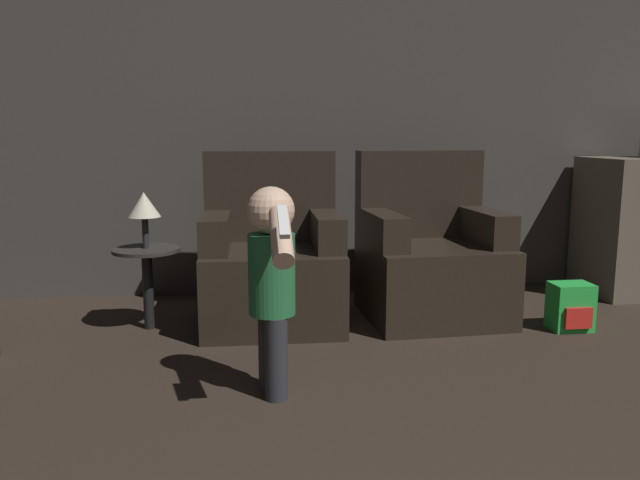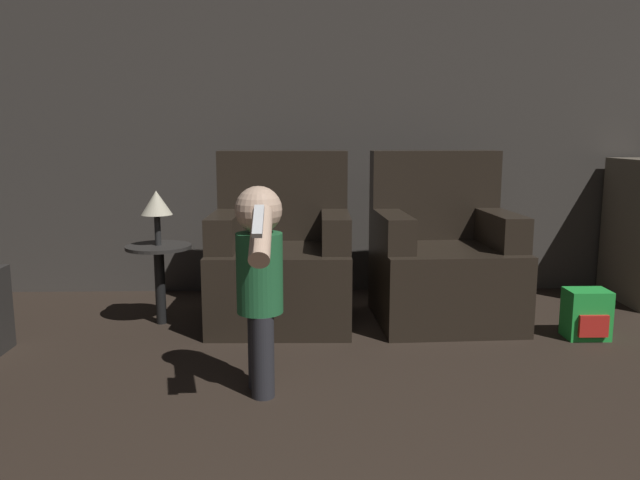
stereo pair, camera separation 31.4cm
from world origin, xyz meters
The scene contains 7 objects.
wall_back centered at (0.00, 4.50, 1.30)m, with size 8.40×0.05×2.60m.
armchair_left centered at (-0.29, 3.75, 0.35)m, with size 0.82×0.78×1.01m.
armchair_right centered at (0.69, 3.75, 0.35)m, with size 0.84×0.80×1.01m.
person_toddler centered at (-0.34, 2.67, 0.53)m, with size 0.20×0.61×0.90m.
toy_backpack centered at (1.41, 3.36, 0.13)m, with size 0.23×0.19×0.27m.
side_table centered at (-1.00, 3.70, 0.38)m, with size 0.38×0.38×0.47m.
lamp centered at (-1.00, 3.70, 0.72)m, with size 0.18×0.18×0.32m.
Camera 1 is at (-0.46, 0.12, 1.12)m, focal length 35.00 mm.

